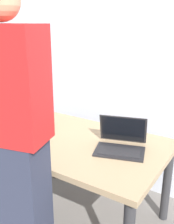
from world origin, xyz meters
TOP-DOWN VIEW (x-y plane):
  - ground_plane at (0.00, 0.00)m, footprint 8.00×8.00m
  - desk at (0.00, 0.00)m, footprint 1.28×0.87m
  - laptop at (0.31, 0.06)m, footprint 0.41×0.38m
  - beer_bottle_amber at (-0.39, 0.10)m, footprint 0.06×0.06m
  - beer_bottle_brown at (-0.50, -0.01)m, footprint 0.08×0.08m
  - person_figure at (-0.02, -0.62)m, footprint 0.43×0.34m
  - back_wall at (0.00, 0.73)m, footprint 6.00×0.10m

SIDE VIEW (x-z plane):
  - ground_plane at x=0.00m, z-range 0.00..0.00m
  - desk at x=0.00m, z-range 0.26..0.96m
  - laptop at x=0.31m, z-range 0.64..0.87m
  - beer_bottle_brown at x=-0.50m, z-range 0.67..0.96m
  - beer_bottle_amber at x=-0.39m, z-range 0.67..0.98m
  - person_figure at x=-0.02m, z-range 0.01..1.80m
  - back_wall at x=0.00m, z-range 0.00..2.60m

